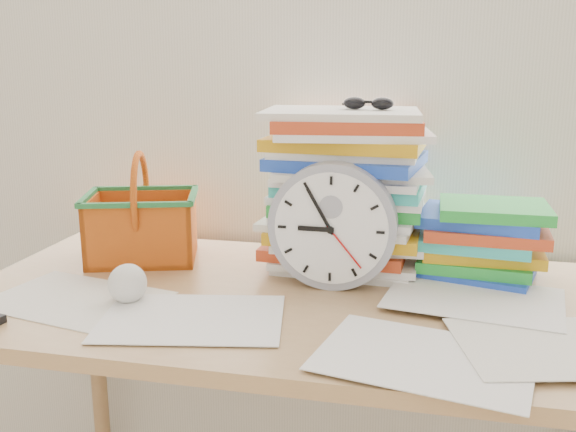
% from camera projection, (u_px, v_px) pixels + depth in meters
% --- Properties ---
extents(curtain, '(2.40, 0.01, 2.50)m').
position_uv_depth(curtain, '(335.00, 23.00, 1.53)').
color(curtain, white).
rests_on(curtain, room_shell).
extents(desk, '(1.40, 0.70, 0.75)m').
position_uv_depth(desk, '(302.00, 329.00, 1.32)').
color(desk, '#A97F4F').
rests_on(desk, ground).
extents(paper_stack, '(0.36, 0.29, 0.36)m').
position_uv_depth(paper_stack, '(346.00, 189.00, 1.45)').
color(paper_stack, white).
rests_on(paper_stack, desk).
extents(clock, '(0.26, 0.05, 0.26)m').
position_uv_depth(clock, '(333.00, 226.00, 1.32)').
color(clock, '#9192A0').
rests_on(clock, desk).
extents(sunglasses, '(0.13, 0.11, 0.03)m').
position_uv_depth(sunglasses, '(368.00, 103.00, 1.40)').
color(sunglasses, black).
rests_on(sunglasses, paper_stack).
extents(book_stack, '(0.30, 0.25, 0.17)m').
position_uv_depth(book_stack, '(482.00, 240.00, 1.39)').
color(book_stack, white).
rests_on(book_stack, desk).
extents(basket, '(0.30, 0.26, 0.25)m').
position_uv_depth(basket, '(141.00, 207.00, 1.51)').
color(basket, orange).
rests_on(basket, desk).
extents(crumpled_ball, '(0.08, 0.08, 0.08)m').
position_uv_depth(crumpled_ball, '(127.00, 283.00, 1.26)').
color(crumpled_ball, white).
rests_on(crumpled_ball, desk).
extents(scattered_papers, '(1.26, 0.42, 0.02)m').
position_uv_depth(scattered_papers, '(302.00, 293.00, 1.30)').
color(scattered_papers, white).
rests_on(scattered_papers, desk).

